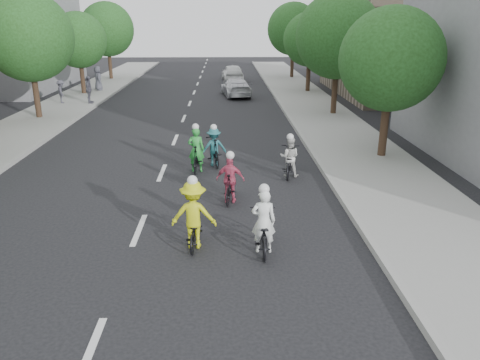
{
  "coord_description": "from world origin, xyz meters",
  "views": [
    {
      "loc": [
        2.39,
        -11.7,
        5.47
      ],
      "look_at": [
        2.8,
        1.18,
        1.0
      ],
      "focal_mm": 35.0,
      "sensor_mm": 36.0,
      "label": 1
    }
  ],
  "objects_px": {
    "cyclist_2": "(214,149)",
    "spectator_2": "(98,78)",
    "follow_car_trail": "(233,73)",
    "spectator_0": "(61,92)",
    "cyclist_0": "(289,160)",
    "cyclist_4": "(194,220)",
    "cyclist_3": "(230,183)",
    "spectator_1": "(89,90)",
    "follow_car_lead": "(236,87)",
    "cyclist_1": "(263,229)",
    "cyclist_5": "(197,154)"
  },
  "relations": [
    {
      "from": "cyclist_0",
      "to": "follow_car_lead",
      "type": "relative_size",
      "value": 0.45
    },
    {
      "from": "cyclist_4",
      "to": "spectator_1",
      "type": "height_order",
      "value": "spectator_1"
    },
    {
      "from": "cyclist_2",
      "to": "spectator_0",
      "type": "distance_m",
      "value": 17.16
    },
    {
      "from": "spectator_0",
      "to": "spectator_2",
      "type": "height_order",
      "value": "spectator_2"
    },
    {
      "from": "cyclist_4",
      "to": "follow_car_trail",
      "type": "relative_size",
      "value": 0.43
    },
    {
      "from": "cyclist_3",
      "to": "cyclist_5",
      "type": "relative_size",
      "value": 0.91
    },
    {
      "from": "spectator_0",
      "to": "cyclist_4",
      "type": "bearing_deg",
      "value": -178.26
    },
    {
      "from": "follow_car_trail",
      "to": "spectator_2",
      "type": "bearing_deg",
      "value": 27.81
    },
    {
      "from": "cyclist_5",
      "to": "follow_car_lead",
      "type": "relative_size",
      "value": 0.41
    },
    {
      "from": "cyclist_1",
      "to": "spectator_0",
      "type": "distance_m",
      "value": 23.94
    },
    {
      "from": "cyclist_0",
      "to": "cyclist_4",
      "type": "relative_size",
      "value": 1.07
    },
    {
      "from": "spectator_0",
      "to": "follow_car_trail",
      "type": "bearing_deg",
      "value": -67.17
    },
    {
      "from": "cyclist_0",
      "to": "follow_car_lead",
      "type": "xyz_separation_m",
      "value": [
        -1.51,
        18.49,
        0.07
      ]
    },
    {
      "from": "spectator_0",
      "to": "spectator_1",
      "type": "relative_size",
      "value": 0.84
    },
    {
      "from": "cyclist_2",
      "to": "spectator_0",
      "type": "xyz_separation_m",
      "value": [
        -10.32,
        13.71,
        0.25
      ]
    },
    {
      "from": "cyclist_2",
      "to": "spectator_1",
      "type": "xyz_separation_m",
      "value": [
        -8.48,
        13.58,
        0.39
      ]
    },
    {
      "from": "cyclist_2",
      "to": "spectator_0",
      "type": "bearing_deg",
      "value": -64.39
    },
    {
      "from": "cyclist_1",
      "to": "cyclist_5",
      "type": "xyz_separation_m",
      "value": [
        -1.99,
        6.49,
        0.06
      ]
    },
    {
      "from": "cyclist_1",
      "to": "cyclist_5",
      "type": "distance_m",
      "value": 6.79
    },
    {
      "from": "cyclist_4",
      "to": "spectator_1",
      "type": "distance_m",
      "value": 22.04
    },
    {
      "from": "cyclist_3",
      "to": "cyclist_4",
      "type": "xyz_separation_m",
      "value": [
        -0.95,
        -3.01,
        0.11
      ]
    },
    {
      "from": "cyclist_2",
      "to": "spectator_2",
      "type": "height_order",
      "value": "spectator_2"
    },
    {
      "from": "cyclist_0",
      "to": "spectator_2",
      "type": "relative_size",
      "value": 1.1
    },
    {
      "from": "follow_car_lead",
      "to": "spectator_2",
      "type": "xyz_separation_m",
      "value": [
        -10.63,
        2.39,
        0.41
      ]
    },
    {
      "from": "cyclist_3",
      "to": "cyclist_5",
      "type": "distance_m",
      "value": 3.42
    },
    {
      "from": "follow_car_trail",
      "to": "spectator_2",
      "type": "height_order",
      "value": "spectator_2"
    },
    {
      "from": "cyclist_3",
      "to": "follow_car_lead",
      "type": "height_order",
      "value": "cyclist_3"
    },
    {
      "from": "follow_car_trail",
      "to": "spectator_0",
      "type": "xyz_separation_m",
      "value": [
        -11.5,
        -12.27,
        0.14
      ]
    },
    {
      "from": "cyclist_1",
      "to": "cyclist_3",
      "type": "relative_size",
      "value": 1.1
    },
    {
      "from": "spectator_0",
      "to": "spectator_2",
      "type": "bearing_deg",
      "value": -33.31
    },
    {
      "from": "cyclist_5",
      "to": "cyclist_0",
      "type": "bearing_deg",
      "value": 172.39
    },
    {
      "from": "follow_car_trail",
      "to": "spectator_0",
      "type": "height_order",
      "value": "spectator_0"
    },
    {
      "from": "cyclist_1",
      "to": "cyclist_4",
      "type": "height_order",
      "value": "cyclist_4"
    },
    {
      "from": "spectator_0",
      "to": "cyclist_2",
      "type": "bearing_deg",
      "value": -167.06
    },
    {
      "from": "cyclist_4",
      "to": "spectator_2",
      "type": "relative_size",
      "value": 1.03
    },
    {
      "from": "cyclist_1",
      "to": "spectator_1",
      "type": "relative_size",
      "value": 1.04
    },
    {
      "from": "cyclist_1",
      "to": "spectator_2",
      "type": "bearing_deg",
      "value": -65.73
    },
    {
      "from": "cyclist_2",
      "to": "cyclist_1",
      "type": "bearing_deg",
      "value": 89.27
    },
    {
      "from": "follow_car_trail",
      "to": "cyclist_2",
      "type": "bearing_deg",
      "value": 83.68
    },
    {
      "from": "cyclist_0",
      "to": "spectator_1",
      "type": "height_order",
      "value": "spectator_1"
    },
    {
      "from": "cyclist_3",
      "to": "follow_car_trail",
      "type": "xyz_separation_m",
      "value": [
        0.59,
        29.88,
        0.15
      ]
    },
    {
      "from": "follow_car_trail",
      "to": "spectator_0",
      "type": "bearing_deg",
      "value": 43.13
    },
    {
      "from": "cyclist_4",
      "to": "cyclist_5",
      "type": "relative_size",
      "value": 1.03
    },
    {
      "from": "cyclist_1",
      "to": "cyclist_2",
      "type": "xyz_separation_m",
      "value": [
        -1.35,
        7.19,
        0.07
      ]
    },
    {
      "from": "spectator_2",
      "to": "spectator_1",
      "type": "bearing_deg",
      "value": 168.09
    },
    {
      "from": "cyclist_2",
      "to": "cyclist_3",
      "type": "xyz_separation_m",
      "value": [
        0.59,
        -3.9,
        -0.04
      ]
    },
    {
      "from": "cyclist_2",
      "to": "spectator_0",
      "type": "height_order",
      "value": "same"
    },
    {
      "from": "cyclist_4",
      "to": "follow_car_trail",
      "type": "xyz_separation_m",
      "value": [
        1.54,
        32.89,
        0.04
      ]
    },
    {
      "from": "spectator_1",
      "to": "spectator_2",
      "type": "height_order",
      "value": "spectator_2"
    },
    {
      "from": "cyclist_5",
      "to": "spectator_0",
      "type": "bearing_deg",
      "value": -52.66
    }
  ]
}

